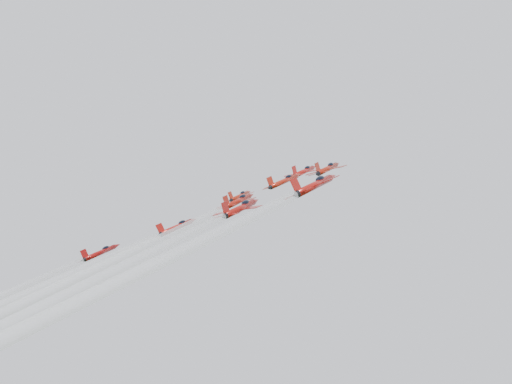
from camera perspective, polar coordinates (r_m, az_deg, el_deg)
The scene contains 7 objects.
jet_lead at distance 165.04m, azimuth 4.32°, elevation 1.87°, with size 10.38×13.01×9.20m.
jet_row2_left at distance 158.05m, azimuth -1.41°, elevation -0.33°, with size 8.91×11.16×7.89m.
jet_row2_center at distance 152.38m, azimuth 2.53°, elevation 1.00°, with size 10.09×12.65×8.94m.
jet_row2_right at distance 138.47m, azimuth 6.40°, elevation 2.11°, with size 9.67×12.12×8.57m.
jet_center at distance 103.36m, azimuth -15.74°, elevation -7.11°, with size 9.80×88.99×60.69m.
jet_rear_right at distance 79.43m, azimuth -20.28°, elevation -10.05°, with size 9.92×90.10×61.45m.
jet_rear_farright at distance 63.96m, azimuth -15.14°, elevation -9.55°, with size 10.57×95.97×65.45m.
Camera 1 is at (76.95, -97.21, 108.14)m, focal length 45.00 mm.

